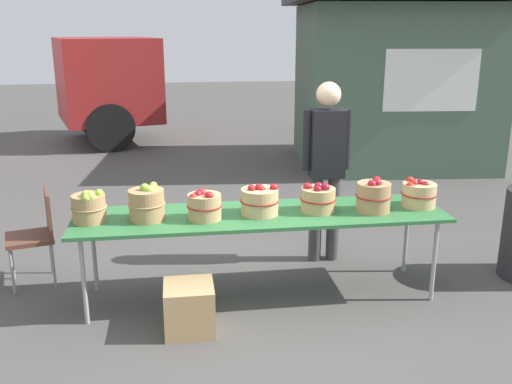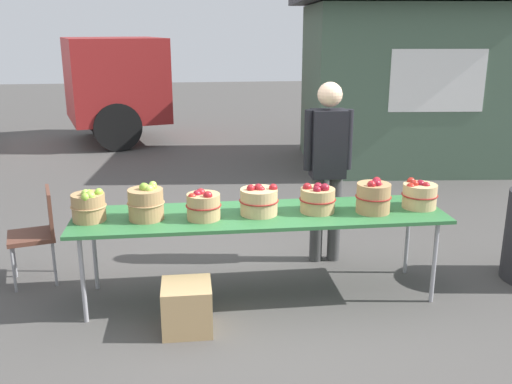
% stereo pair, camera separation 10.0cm
% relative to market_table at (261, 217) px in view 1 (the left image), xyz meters
% --- Properties ---
extents(ground_plane, '(40.00, 40.00, 0.00)m').
position_rel_market_table_xyz_m(ground_plane, '(0.00, 0.00, -0.72)').
color(ground_plane, '#474442').
extents(market_table, '(3.10, 0.76, 0.75)m').
position_rel_market_table_xyz_m(market_table, '(0.00, 0.00, 0.00)').
color(market_table, '#2D6B38').
rests_on(market_table, ground).
extents(apple_basket_green_0, '(0.28, 0.28, 0.27)m').
position_rel_market_table_xyz_m(apple_basket_green_0, '(-1.39, -0.02, 0.16)').
color(apple_basket_green_0, '#A87F51').
rests_on(apple_basket_green_0, market_table).
extents(apple_basket_green_1, '(0.30, 0.30, 0.31)m').
position_rel_market_table_xyz_m(apple_basket_green_1, '(-0.93, -0.03, 0.17)').
color(apple_basket_green_1, '#A87F51').
rests_on(apple_basket_green_1, market_table).
extents(apple_basket_red_0, '(0.29, 0.29, 0.25)m').
position_rel_market_table_xyz_m(apple_basket_red_0, '(-0.48, -0.08, 0.15)').
color(apple_basket_red_0, tan).
rests_on(apple_basket_red_0, market_table).
extents(apple_basket_red_1, '(0.33, 0.33, 0.26)m').
position_rel_market_table_xyz_m(apple_basket_red_1, '(-0.01, -0.01, 0.15)').
color(apple_basket_red_1, tan).
rests_on(apple_basket_red_1, market_table).
extents(apple_basket_red_2, '(0.31, 0.31, 0.26)m').
position_rel_market_table_xyz_m(apple_basket_red_2, '(0.48, -0.01, 0.14)').
color(apple_basket_red_2, tan).
rests_on(apple_basket_red_2, market_table).
extents(apple_basket_red_3, '(0.30, 0.30, 0.31)m').
position_rel_market_table_xyz_m(apple_basket_red_3, '(0.95, -0.08, 0.17)').
color(apple_basket_red_3, '#A87F51').
rests_on(apple_basket_red_3, market_table).
extents(apple_basket_red_4, '(0.31, 0.31, 0.25)m').
position_rel_market_table_xyz_m(apple_basket_red_4, '(1.38, -0.00, 0.15)').
color(apple_basket_red_4, tan).
rests_on(apple_basket_red_4, market_table).
extents(vendor_adult, '(0.47, 0.24, 1.77)m').
position_rel_market_table_xyz_m(vendor_adult, '(0.74, 0.70, 0.32)').
color(vendor_adult, '#3F3F3F').
rests_on(vendor_adult, ground).
extents(food_kiosk, '(3.74, 3.19, 2.74)m').
position_rel_market_table_xyz_m(food_kiosk, '(2.94, 4.71, 0.67)').
color(food_kiosk, '#47604C').
rests_on(food_kiosk, ground).
extents(folding_chair, '(0.49, 0.49, 0.86)m').
position_rel_market_table_xyz_m(folding_chair, '(-1.94, 0.54, -0.21)').
color(folding_chair, brown).
rests_on(folding_chair, ground).
extents(produce_crate, '(0.38, 0.38, 0.38)m').
position_rel_market_table_xyz_m(produce_crate, '(-0.63, -0.51, -0.53)').
color(produce_crate, tan).
rests_on(produce_crate, ground).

